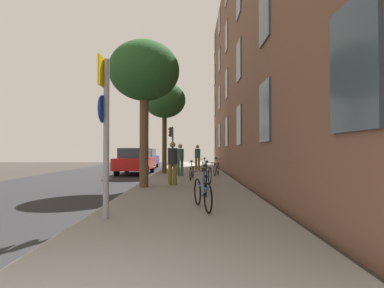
# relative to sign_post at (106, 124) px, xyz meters

# --- Properties ---
(ground_plane) EXTENTS (41.80, 41.80, 0.00)m
(ground_plane) POSITION_rel_sign_post_xyz_m (-1.85, 10.97, -2.04)
(ground_plane) COLOR #332D28
(road_asphalt) EXTENTS (7.00, 38.00, 0.01)m
(road_asphalt) POSITION_rel_sign_post_xyz_m (-3.95, 10.97, -2.04)
(road_asphalt) COLOR #232326
(road_asphalt) RESTS_ON ground
(sidewalk) EXTENTS (4.20, 38.00, 0.12)m
(sidewalk) POSITION_rel_sign_post_xyz_m (1.65, 10.97, -1.98)
(sidewalk) COLOR gray
(sidewalk) RESTS_ON ground
(building_facade) EXTENTS (0.56, 27.00, 13.14)m
(building_facade) POSITION_rel_sign_post_xyz_m (4.25, 10.47, 4.54)
(building_facade) COLOR brown
(building_facade) RESTS_ON ground
(sign_post) EXTENTS (0.15, 0.60, 3.27)m
(sign_post) POSITION_rel_sign_post_xyz_m (0.00, 0.00, 0.00)
(sign_post) COLOR gray
(sign_post) RESTS_ON sidewalk
(traffic_light) EXTENTS (0.43, 0.24, 3.36)m
(traffic_light) POSITION_rel_sign_post_xyz_m (0.04, 19.22, 0.39)
(traffic_light) COLOR black
(traffic_light) RESTS_ON sidewalk
(tree_near) EXTENTS (2.66, 2.66, 5.52)m
(tree_near) POSITION_rel_sign_post_xyz_m (-0.04, 5.24, 2.41)
(tree_near) COLOR brown
(tree_near) RESTS_ON sidewalk
(tree_far) EXTENTS (2.53, 2.53, 5.48)m
(tree_far) POSITION_rel_sign_post_xyz_m (0.11, 12.03, 2.43)
(tree_far) COLOR #4C3823
(tree_far) RESTS_ON sidewalk
(bicycle_0) EXTENTS (0.51, 1.66, 0.96)m
(bicycle_0) POSITION_rel_sign_post_xyz_m (2.01, 0.97, -1.55)
(bicycle_0) COLOR black
(bicycle_0) RESTS_ON sidewalk
(bicycle_1) EXTENTS (0.42, 1.62, 0.93)m
(bicycle_1) POSITION_rel_sign_post_xyz_m (2.19, 3.37, -1.56)
(bicycle_1) COLOR black
(bicycle_1) RESTS_ON sidewalk
(bicycle_2) EXTENTS (0.54, 1.69, 0.98)m
(bicycle_2) POSITION_rel_sign_post_xyz_m (2.38, 5.77, -1.54)
(bicycle_2) COLOR black
(bicycle_2) RESTS_ON sidewalk
(bicycle_3) EXTENTS (0.42, 1.65, 0.91)m
(bicycle_3) POSITION_rel_sign_post_xyz_m (1.76, 8.16, -1.57)
(bicycle_3) COLOR black
(bicycle_3) RESTS_ON sidewalk
(bicycle_4) EXTENTS (0.56, 1.71, 0.99)m
(bicycle_4) POSITION_rel_sign_post_xyz_m (3.12, 10.57, -1.53)
(bicycle_4) COLOR black
(bicycle_4) RESTS_ON sidewalk
(bicycle_5) EXTENTS (0.42, 1.65, 0.92)m
(bicycle_5) POSITION_rel_sign_post_xyz_m (2.54, 12.96, -1.56)
(bicycle_5) COLOR black
(bicycle_5) RESTS_ON sidewalk
(pedestrian_0) EXTENTS (0.54, 0.54, 1.72)m
(pedestrian_0) POSITION_rel_sign_post_xyz_m (0.99, 5.91, -0.94)
(pedestrian_0) COLOR olive
(pedestrian_0) RESTS_ON sidewalk
(pedestrian_1) EXTENTS (0.50, 0.50, 1.72)m
(pedestrian_1) POSITION_rel_sign_post_xyz_m (1.13, 10.18, -0.94)
(pedestrian_1) COLOR #33594C
(pedestrian_1) RESTS_ON sidewalk
(pedestrian_2) EXTENTS (0.46, 0.46, 1.75)m
(pedestrian_2) POSITION_rel_sign_post_xyz_m (2.15, 14.87, -0.92)
(pedestrian_2) COLOR olive
(pedestrian_2) RESTS_ON sidewalk
(car_0) EXTENTS (2.06, 4.32, 1.62)m
(car_0) POSITION_rel_sign_post_xyz_m (-1.76, 12.77, -1.20)
(car_0) COLOR red
(car_0) RESTS_ON road_asphalt
(car_1) EXTENTS (1.93, 4.20, 1.62)m
(car_1) POSITION_rel_sign_post_xyz_m (-2.12, 18.88, -1.20)
(car_1) COLOR navy
(car_1) RESTS_ON road_asphalt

